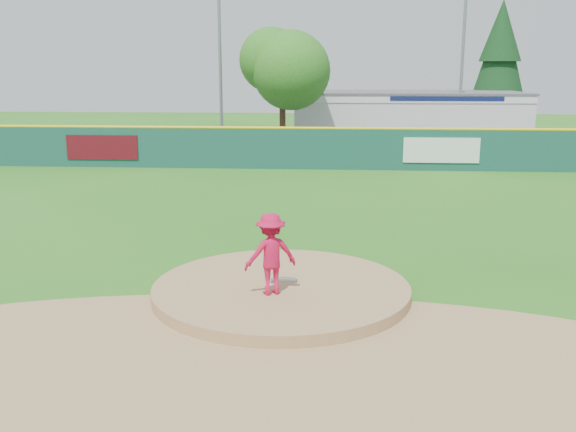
# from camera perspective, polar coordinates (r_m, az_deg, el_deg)

# --- Properties ---
(ground) EXTENTS (120.00, 120.00, 0.00)m
(ground) POSITION_cam_1_polar(r_m,az_deg,el_deg) (13.89, -0.60, -7.07)
(ground) COLOR #286B19
(ground) RESTS_ON ground
(pitchers_mound) EXTENTS (5.50, 5.50, 0.50)m
(pitchers_mound) POSITION_cam_1_polar(r_m,az_deg,el_deg) (13.89, -0.60, -7.07)
(pitchers_mound) COLOR #9E774C
(pitchers_mound) RESTS_ON ground
(pitching_rubber) EXTENTS (0.60, 0.15, 0.04)m
(pitching_rubber) POSITION_cam_1_polar(r_m,az_deg,el_deg) (14.09, -0.51, -5.63)
(pitching_rubber) COLOR white
(pitching_rubber) RESTS_ON pitchers_mound
(infield_dirt_arc) EXTENTS (15.40, 15.40, 0.01)m
(infield_dirt_arc) POSITION_cam_1_polar(r_m,az_deg,el_deg) (11.13, -1.92, -12.30)
(infield_dirt_arc) COLOR #9E774C
(infield_dirt_arc) RESTS_ON ground
(parking_lot) EXTENTS (44.00, 16.00, 0.02)m
(parking_lot) POSITION_cam_1_polar(r_m,az_deg,el_deg) (40.31, 2.60, 6.10)
(parking_lot) COLOR #38383A
(parking_lot) RESTS_ON ground
(pitcher) EXTENTS (1.25, 1.01, 1.68)m
(pitcher) POSITION_cam_1_polar(r_m,az_deg,el_deg) (13.03, -1.55, -3.39)
(pitcher) COLOR #C5103E
(pitcher) RESTS_ON pitchers_mound
(van) EXTENTS (5.13, 2.44, 1.41)m
(van) POSITION_cam_1_polar(r_m,az_deg,el_deg) (36.71, 13.32, 6.24)
(van) COLOR white
(van) RESTS_ON parking_lot
(pool_building_grp) EXTENTS (15.20, 8.20, 3.31)m
(pool_building_grp) POSITION_cam_1_polar(r_m,az_deg,el_deg) (45.38, 10.49, 8.76)
(pool_building_grp) COLOR silver
(pool_building_grp) RESTS_ON ground
(fence_banners) EXTENTS (20.19, 0.04, 1.20)m
(fence_banners) POSITION_cam_1_polar(r_m,az_deg,el_deg) (31.32, -1.75, 6.00)
(fence_banners) COLOR #5A0C16
(fence_banners) RESTS_ON ground
(playground_slide) EXTENTS (1.03, 2.89, 1.60)m
(playground_slide) POSITION_cam_1_polar(r_m,az_deg,el_deg) (40.38, -22.37, 6.31)
(playground_slide) COLOR blue
(playground_slide) RESTS_ON ground
(outfield_fence) EXTENTS (40.00, 0.14, 2.07)m
(outfield_fence) POSITION_cam_1_polar(r_m,az_deg,el_deg) (31.25, 2.15, 6.14)
(outfield_fence) COLOR #15473D
(outfield_fence) RESTS_ON ground
(deciduous_tree) EXTENTS (5.60, 5.60, 7.36)m
(deciduous_tree) POSITION_cam_1_polar(r_m,az_deg,el_deg) (38.14, -0.50, 12.58)
(deciduous_tree) COLOR #382314
(deciduous_tree) RESTS_ON ground
(conifer_tree) EXTENTS (4.40, 4.40, 9.50)m
(conifer_tree) POSITION_cam_1_polar(r_m,az_deg,el_deg) (50.45, 18.31, 13.14)
(conifer_tree) COLOR #382314
(conifer_tree) RESTS_ON ground
(light_pole_left) EXTENTS (1.75, 0.25, 11.00)m
(light_pole_left) POSITION_cam_1_polar(r_m,az_deg,el_deg) (40.66, -6.08, 14.63)
(light_pole_left) COLOR gray
(light_pole_left) RESTS_ON ground
(light_pole_right) EXTENTS (1.75, 0.25, 10.00)m
(light_pole_right) POSITION_cam_1_polar(r_m,az_deg,el_deg) (42.76, 15.25, 13.50)
(light_pole_right) COLOR gray
(light_pole_right) RESTS_ON ground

